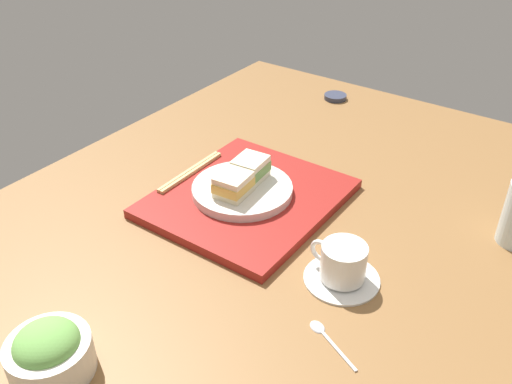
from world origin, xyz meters
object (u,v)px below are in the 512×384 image
small_sauce_dish (335,97)px  coffee_cup (342,265)px  chopsticks_pair (191,172)px  sandwich_plate (242,190)px  sandwich_near (250,168)px  sandwich_far (233,185)px  salad_bowl (49,352)px  teaspoon (324,333)px

small_sauce_dish → coffee_cup: bearing=29.3°
coffee_cup → chopsticks_pair: bearing=-102.6°
sandwich_plate → sandwich_near: sandwich_near is taller
sandwich_far → salad_bowl: size_ratio=0.64×
salad_bowl → sandwich_plate: bearing=-175.8°
salad_bowl → teaspoon: 38.73cm
sandwich_plate → sandwich_near: bearing=-173.5°
sandwich_near → salad_bowl: sandwich_near is taller
salad_bowl → teaspoon: bearing=135.0°
salad_bowl → teaspoon: size_ratio=1.13×
sandwich_near → small_sauce_dish: bearing=-170.6°
sandwich_plate → chopsticks_pair: bearing=-89.6°
sandwich_plate → chopsticks_pair: size_ratio=1.05×
salad_bowl → sandwich_far: bearing=-176.0°
sandwich_plate → sandwich_far: sandwich_far is taller
sandwich_plate → salad_bowl: size_ratio=1.72×
coffee_cup → sandwich_near: bearing=-114.4°
sandwich_far → salad_bowl: (45.37, 3.20, -2.14)cm
sandwich_plate → coffee_cup: bearing=71.3°
sandwich_near → small_sauce_dish: (-52.22, -8.67, -5.26)cm
chopsticks_pair → teaspoon: (21.28, 44.41, -1.88)cm
sandwich_plate → sandwich_far: 4.50cm
small_sauce_dish → salad_bowl: bearing=6.9°
coffee_cup → teaspoon: size_ratio=1.24×
coffee_cup → sandwich_far: bearing=-102.4°
sandwich_plate → sandwich_near: size_ratio=2.79×
salad_bowl → small_sauce_dish: (-104.20, -12.61, -3.00)cm
sandwich_near → small_sauce_dish: size_ratio=1.17×
small_sauce_dish → teaspoon: (76.90, 39.90, -0.29)cm
sandwich_far → chopsticks_pair: (-3.21, -13.93, -3.55)cm
chopsticks_pair → coffee_cup: (9.10, 40.79, 0.88)cm
sandwich_far → teaspoon: (18.07, 30.48, -5.42)cm
sandwich_far → chopsticks_pair: sandwich_far is taller
sandwich_near → coffee_cup: size_ratio=0.56×
coffee_cup → teaspoon: coffee_cup is taller
sandwich_plate → small_sauce_dish: (-55.52, -9.04, -2.11)cm
sandwich_far → salad_bowl: bearing=4.0°
chopsticks_pair → teaspoon: 49.28cm
sandwich_far → coffee_cup: bearing=77.6°
sandwich_near → coffee_cup: (12.51, 27.61, -2.79)cm
coffee_cup → salad_bowl: bearing=-30.9°
chopsticks_pair → coffee_cup: 41.80cm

